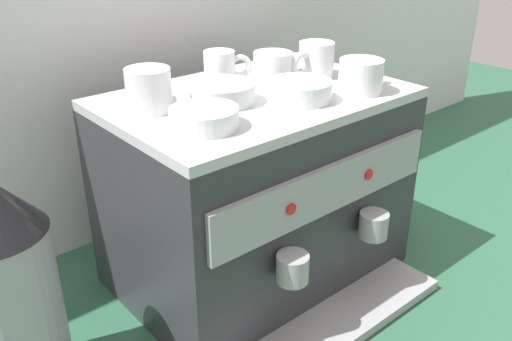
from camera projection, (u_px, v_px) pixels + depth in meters
name	position (u px, v px, depth m)	size (l,w,h in m)	color
ground_plane	(256.00, 269.00, 1.21)	(4.00, 4.00, 0.00)	#28563D
espresso_machine	(258.00, 190.00, 1.13)	(0.56, 0.49, 0.40)	#2D2D33
ceramic_cup_0	(315.00, 60.00, 1.12)	(0.11, 0.07, 0.07)	white
ceramic_cup_1	(221.00, 67.00, 1.09)	(0.09, 0.07, 0.06)	white
ceramic_cup_2	(149.00, 89.00, 0.94)	(0.09, 0.11, 0.07)	white
ceramic_cup_3	(362.00, 76.00, 1.04)	(0.12, 0.08, 0.06)	white
ceramic_cup_4	(274.00, 67.00, 1.09)	(0.11, 0.08, 0.06)	white
ceramic_bowl_0	(222.00, 93.00, 0.99)	(0.12, 0.12, 0.04)	silver
ceramic_bowl_1	(204.00, 118.00, 0.87)	(0.11, 0.11, 0.03)	silver
ceramic_bowl_2	(300.00, 91.00, 1.00)	(0.12, 0.12, 0.04)	silver
coffee_grinder	(5.00, 291.00, 0.83)	(0.16, 0.16, 0.40)	#939399
milk_pitcher	(387.00, 195.00, 1.39)	(0.09, 0.09, 0.13)	#B7B7BC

